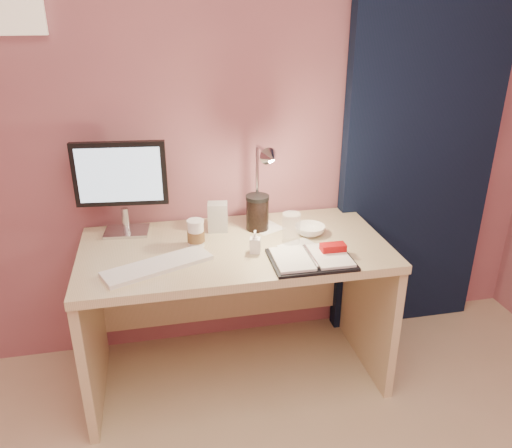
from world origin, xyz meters
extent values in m
plane|color=#AF656D|center=(0.00, 1.75, 1.25)|extent=(3.50, 0.00, 3.50)
cube|color=black|center=(1.05, 1.69, 1.10)|extent=(0.85, 0.08, 2.20)
cube|color=beige|center=(0.00, 1.38, 0.71)|extent=(1.40, 0.70, 0.04)
cube|color=beige|center=(-0.68, 1.38, 0.34)|extent=(0.04, 0.66, 0.69)
cube|color=beige|center=(0.68, 1.38, 0.34)|extent=(0.04, 0.66, 0.69)
cube|color=beige|center=(0.00, 1.71, 0.40)|extent=(1.32, 0.03, 0.55)
cube|color=silver|center=(-0.49, 1.62, 0.74)|extent=(0.22, 0.17, 0.01)
cylinder|color=silver|center=(-0.49, 1.62, 0.80)|extent=(0.03, 0.03, 0.11)
cube|color=black|center=(-0.49, 1.62, 1.03)|extent=(0.42, 0.08, 0.30)
cube|color=#A9CBE6|center=(-0.49, 1.60, 1.03)|extent=(0.37, 0.04, 0.25)
cube|color=white|center=(-0.35, 1.23, 0.74)|extent=(0.48, 0.30, 0.02)
cube|color=black|center=(0.29, 1.16, 0.74)|extent=(0.35, 0.26, 0.01)
cube|color=white|center=(0.21, 1.16, 0.75)|extent=(0.15, 0.23, 0.01)
cube|color=white|center=(0.38, 1.16, 0.75)|extent=(0.15, 0.23, 0.01)
cube|color=#9E0D0E|center=(0.40, 1.19, 0.77)|extent=(0.11, 0.06, 0.03)
cube|color=white|center=(0.29, 1.29, 0.73)|extent=(0.22, 0.22, 0.00)
cube|color=white|center=(0.19, 1.54, 0.73)|extent=(0.18, 0.18, 0.00)
cylinder|color=white|center=(-0.17, 1.41, 0.79)|extent=(0.07, 0.07, 0.12)
cylinder|color=brown|center=(-0.17, 1.41, 0.78)|extent=(0.08, 0.08, 0.05)
cylinder|color=white|center=(-0.17, 1.41, 0.85)|extent=(0.08, 0.08, 0.01)
cylinder|color=white|center=(0.26, 1.35, 0.80)|extent=(0.08, 0.08, 0.15)
imported|color=white|center=(0.37, 1.43, 0.75)|extent=(0.15, 0.15, 0.05)
imported|color=white|center=(0.08, 1.29, 0.78)|extent=(0.06, 0.06, 0.10)
cylinder|color=black|center=(0.14, 1.54, 0.81)|extent=(0.11, 0.11, 0.16)
cube|color=#B5B5B0|center=(-0.05, 1.56, 0.80)|extent=(0.10, 0.09, 0.14)
cylinder|color=silver|center=(0.15, 1.57, 0.74)|extent=(0.10, 0.10, 0.02)
cylinder|color=silver|center=(0.15, 1.57, 0.94)|extent=(0.02, 0.02, 0.39)
cone|color=silver|center=(0.12, 1.39, 1.13)|extent=(0.09, 0.08, 0.08)
camera|label=1|loc=(-0.33, -0.65, 1.73)|focal=35.00mm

